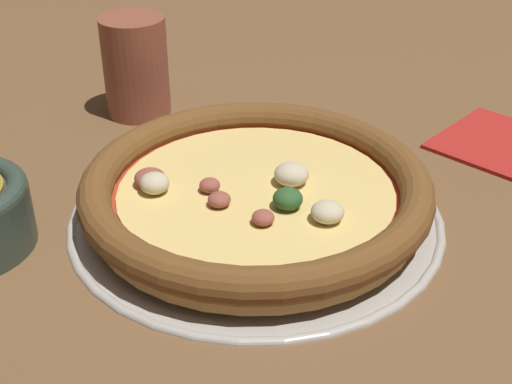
% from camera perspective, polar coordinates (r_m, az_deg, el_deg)
% --- Properties ---
extents(ground_plane, '(3.00, 3.00, 0.00)m').
position_cam_1_polar(ground_plane, '(0.63, -0.00, -1.95)').
color(ground_plane, brown).
extents(pizza_tray, '(0.33, 0.33, 0.01)m').
position_cam_1_polar(pizza_tray, '(0.63, -0.00, -1.69)').
color(pizza_tray, '#B7B2A8').
rests_on(pizza_tray, ground_plane).
extents(pizza, '(0.31, 0.31, 0.04)m').
position_cam_1_polar(pizza, '(0.62, -0.02, 0.14)').
color(pizza, tan).
rests_on(pizza, pizza_tray).
extents(drinking_cup, '(0.07, 0.07, 0.11)m').
position_cam_1_polar(drinking_cup, '(0.81, -9.61, 9.88)').
color(drinking_cup, brown).
rests_on(drinking_cup, ground_plane).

